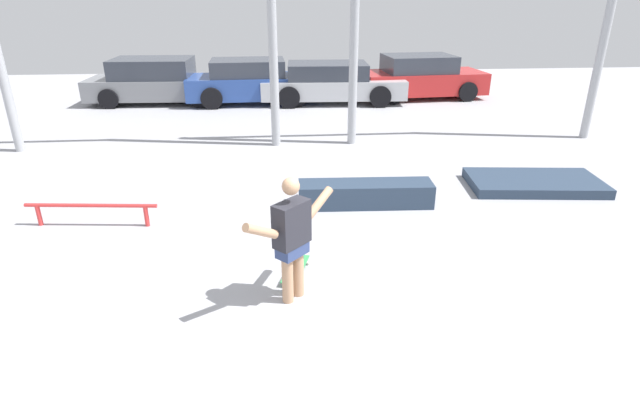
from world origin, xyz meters
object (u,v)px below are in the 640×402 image
grind_rail (91,209)px  parked_car_blue (252,82)px  skateboard (295,269)px  parked_car_grey (158,82)px  manual_pad (534,183)px  parked_car_red (421,77)px  parked_car_silver (331,83)px  skateboarder (292,235)px  grind_box (365,194)px

grind_rail → parked_car_blue: parked_car_blue is taller
skateboard → parked_car_grey: bearing=36.3°
manual_pad → parked_car_red: bearing=89.3°
parked_car_blue → parked_car_silver: parked_car_blue is taller
parked_car_blue → manual_pad: bearing=-57.8°
skateboard → manual_pad: manual_pad is taller
grind_rail → skateboarder: bearing=-36.4°
skateboard → skateboarder: bearing=-168.4°
parked_car_grey → parked_car_red: parked_car_red is taller
parked_car_red → parked_car_blue: bearing=178.7°
manual_pad → parked_car_silver: parked_car_silver is taller
skateboarder → parked_car_red: bearing=22.3°
grind_box → parked_car_blue: bearing=104.6°
skateboarder → parked_car_blue: bearing=49.0°
skateboarder → grind_box: size_ratio=0.68×
grind_box → grind_rail: (-4.37, -0.45, 0.08)m
parked_car_silver → skateboard: bearing=-96.1°
manual_pad → skateboarder: bearing=-144.8°
grind_box → parked_car_silver: (0.30, 8.48, 0.42)m
skateboard → grind_box: bearing=-14.4°
parked_car_grey → parked_car_red: (8.68, 0.03, 0.01)m
grind_box → parked_car_red: 9.61m
skateboard → grind_box: 2.50m
parked_car_grey → parked_car_red: bearing=2.0°
skateboarder → skateboard: size_ratio=1.99×
manual_pad → parked_car_grey: 12.01m
grind_box → parked_car_silver: 8.50m
parked_car_silver → parked_car_red: 3.13m
skateboarder → parked_car_silver: 11.30m
grind_rail → parked_car_silver: bearing=62.4°
grind_box → parked_car_blue: 8.91m
grind_rail → manual_pad: bearing=7.5°
skateboard → manual_pad: size_ratio=0.32×
skateboarder → parked_car_blue: skateboarder is taller
grind_box → manual_pad: 3.33m
skateboarder → parked_car_grey: (-3.97, 11.64, -0.17)m
grind_rail → parked_car_silver: size_ratio=0.44×
grind_box → parked_car_red: parked_car_red is taller
parked_car_blue → parked_car_red: 5.65m
skateboarder → parked_car_blue: 11.35m
parked_car_red → skateboarder: bearing=-117.0°
parked_car_grey → parked_car_silver: (5.59, -0.46, -0.05)m
grind_box → parked_car_grey: bearing=120.6°
skateboard → parked_car_blue: size_ratio=0.18×
parked_car_grey → parked_car_silver: parked_car_grey is taller
parked_car_blue → grind_box: bearing=-77.6°
skateboard → grind_rail: (-3.09, 1.70, 0.22)m
grind_box → parked_car_red: size_ratio=0.54×
grind_box → parked_car_silver: parked_car_silver is taller
manual_pad → skateboard: bearing=-149.4°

